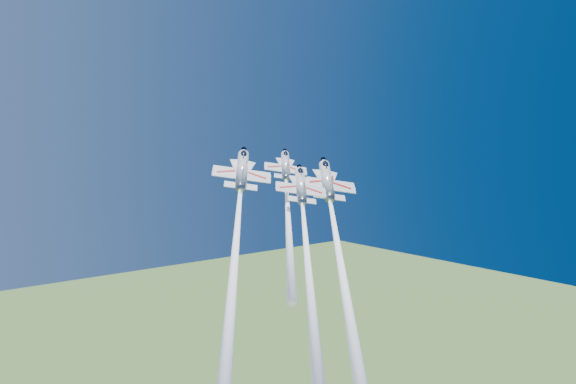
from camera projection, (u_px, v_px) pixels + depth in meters
jet_lead at (288, 206)px, 112.63m from camera, size 21.60×32.30×34.59m
jet_left at (236, 245)px, 96.47m from camera, size 30.70×46.46×52.51m
jet_right at (339, 253)px, 102.77m from camera, size 31.23×47.19×53.02m
jet_slot at (306, 246)px, 98.84m from camera, size 25.15×37.89×42.03m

